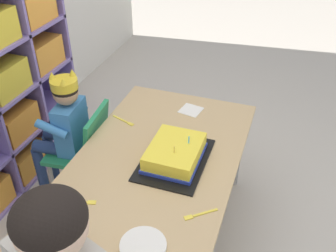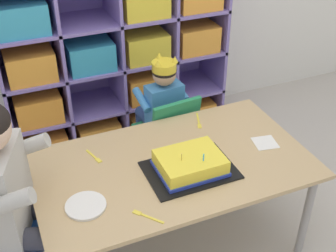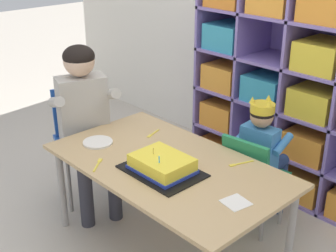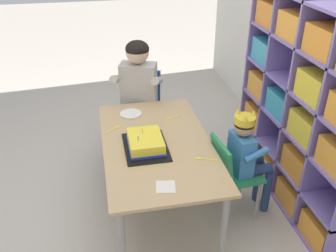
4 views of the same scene
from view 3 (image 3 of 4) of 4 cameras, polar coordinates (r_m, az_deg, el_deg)
ground at (r=2.77m, az=-0.06°, el=-14.65°), size 16.00×16.00×0.00m
storage_cubby_shelf at (r=3.16m, az=15.28°, el=4.41°), size 1.47×0.39×1.48m
activity_table at (r=2.49m, az=-0.06°, el=-5.55°), size 1.30×0.74×0.55m
classroom_chair_blue at (r=2.77m, az=10.21°, el=-5.79°), size 0.35×0.33×0.62m
child_with_crown at (r=2.78m, az=11.56°, el=-2.41°), size 0.31×0.31×0.83m
classroom_chair_adult_side at (r=3.08m, az=-10.40°, el=-0.80°), size 0.41×0.43×0.75m
adult_helper_seated at (r=2.90m, az=-10.11°, el=1.80°), size 0.48×0.46×1.05m
birthday_cake_on_tray at (r=2.37m, az=-0.73°, el=-4.85°), size 0.41×0.29×0.12m
paper_plate_stack at (r=2.71m, az=-8.59°, el=-1.98°), size 0.17×0.17×0.01m
paper_napkin_square at (r=2.16m, az=8.31°, el=-9.25°), size 0.13×0.13×0.00m
fork_at_table_front_edge at (r=2.49m, az=8.81°, el=-4.58°), size 0.06×0.14×0.00m
fork_near_cake_tray at (r=2.79m, az=-1.89°, el=-0.96°), size 0.05×0.12×0.00m
fork_near_child_seat at (r=2.48m, az=-8.59°, el=-4.64°), size 0.10×0.12×0.00m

